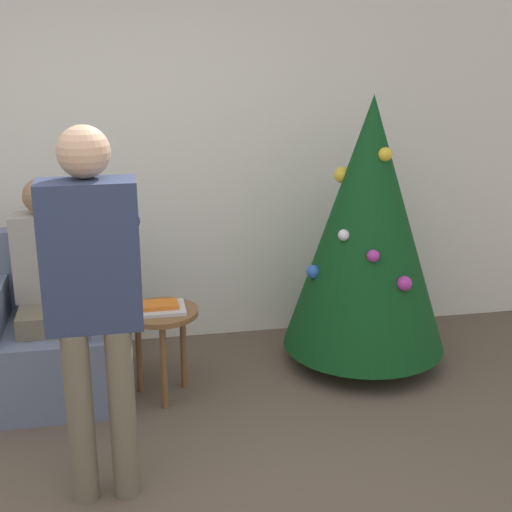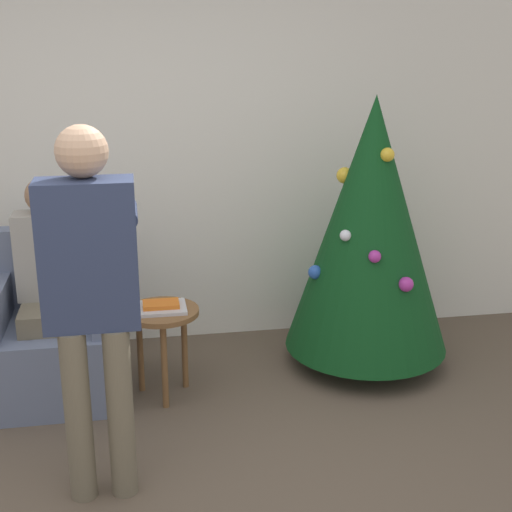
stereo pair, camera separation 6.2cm
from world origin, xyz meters
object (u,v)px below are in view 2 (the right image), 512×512
person_seated (49,279)px  side_stool (162,323)px  christmas_tree (370,226)px  person_standing (91,284)px  armchair (55,337)px

person_seated → side_stool: 0.69m
christmas_tree → person_standing: bearing=-146.6°
christmas_tree → person_seated: size_ratio=1.34×
armchair → person_standing: bearing=-73.8°
armchair → person_seated: bearing=-90.0°
person_standing → side_stool: size_ratio=3.14×
christmas_tree → armchair: size_ratio=1.82×
christmas_tree → person_standing: (-1.62, -1.07, 0.10)m
person_seated → side_stool: (0.62, -0.16, -0.25)m
armchair → side_stool: size_ratio=1.74×
christmas_tree → armchair: christmas_tree is taller
christmas_tree → side_stool: bearing=-170.6°
side_stool → person_seated: bearing=165.6°
person_seated → person_standing: (0.30, -1.01, 0.31)m
person_seated → armchair: bearing=90.0°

